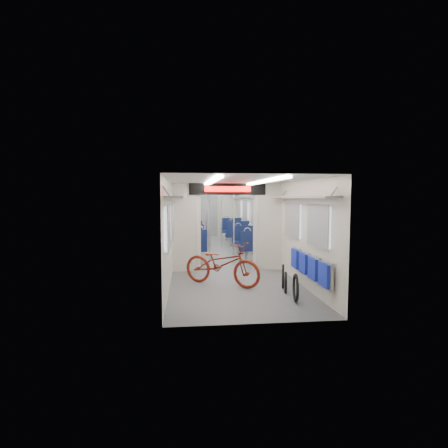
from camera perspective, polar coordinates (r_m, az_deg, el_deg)
name	(u,v)px	position (r m, az deg, el deg)	size (l,w,h in m)	color
carriage	(221,211)	(10.95, -0.54, 2.11)	(12.00, 12.02, 2.31)	#515456
bicycle	(222,264)	(7.74, -0.37, -6.49)	(0.64, 1.83, 0.96)	maroon
flip_bench	(309,266)	(7.20, 13.77, -6.65)	(0.12, 2.08, 0.49)	gray
bike_hoop_a	(296,289)	(6.73, 11.61, -10.36)	(0.53, 0.53, 0.05)	black
bike_hoop_b	(286,284)	(7.27, 10.04, -9.58)	(0.44, 0.44, 0.05)	black
bike_hoop_c	(283,277)	(7.64, 9.61, -8.59)	(0.52, 0.52, 0.05)	black
seat_bay_near_left	(191,241)	(11.18, -5.42, -2.77)	(0.92, 2.10, 1.11)	#0E173E
seat_bay_near_right	(250,241)	(11.21, 4.21, -2.86)	(0.88, 1.93, 1.06)	#0E173E
seat_bay_far_left	(190,230)	(14.66, -5.61, -0.99)	(0.94, 2.21, 1.14)	#0E173E
seat_bay_far_right	(234,230)	(14.76, 1.67, -0.98)	(0.92, 2.11, 1.11)	#0E173E
stanchion_near_left	(209,225)	(10.02, -2.38, -0.13)	(0.05, 0.05, 2.30)	silver
stanchion_near_right	(234,225)	(9.99, 1.62, -0.14)	(0.04, 0.04, 2.30)	silver
stanchion_far_left	(206,219)	(12.71, -2.92, 0.85)	(0.04, 0.04, 2.30)	silver
stanchion_far_right	(222,218)	(13.23, -0.39, 1.00)	(0.04, 0.04, 2.30)	silver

